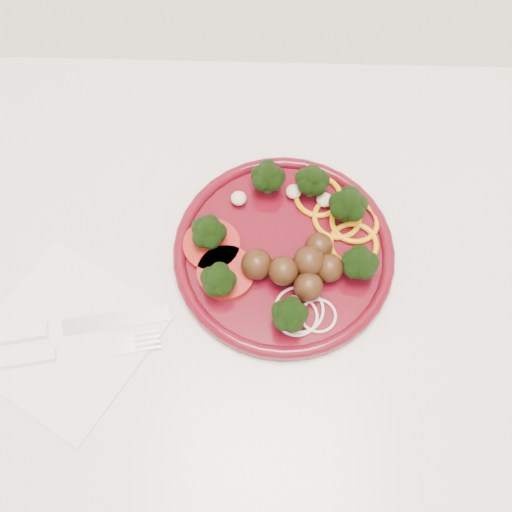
{
  "coord_description": "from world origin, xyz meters",
  "views": [
    {
      "loc": [
        -0.17,
        1.43,
        1.54
      ],
      "look_at": [
        -0.18,
        1.72,
        0.92
      ],
      "focal_mm": 45.0,
      "sensor_mm": 36.0,
      "label": 1
    }
  ],
  "objects_px": {
    "knife": "(42,331)",
    "fork": "(39,357)",
    "napkin": "(66,338)",
    "plate": "(286,249)"
  },
  "relations": [
    {
      "from": "plate",
      "to": "fork",
      "type": "xyz_separation_m",
      "value": [
        -0.25,
        -0.12,
        -0.01
      ]
    },
    {
      "from": "napkin",
      "to": "fork",
      "type": "bearing_deg",
      "value": -135.79
    },
    {
      "from": "napkin",
      "to": "fork",
      "type": "height_order",
      "value": "fork"
    },
    {
      "from": "plate",
      "to": "knife",
      "type": "relative_size",
      "value": 1.16
    },
    {
      "from": "plate",
      "to": "fork",
      "type": "height_order",
      "value": "plate"
    },
    {
      "from": "knife",
      "to": "fork",
      "type": "xyz_separation_m",
      "value": [
        0.0,
        -0.03,
        -0.0
      ]
    },
    {
      "from": "plate",
      "to": "fork",
      "type": "bearing_deg",
      "value": -153.65
    },
    {
      "from": "napkin",
      "to": "plate",
      "type": "bearing_deg",
      "value": 24.11
    },
    {
      "from": "napkin",
      "to": "knife",
      "type": "relative_size",
      "value": 0.78
    },
    {
      "from": "napkin",
      "to": "knife",
      "type": "height_order",
      "value": "knife"
    }
  ]
}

